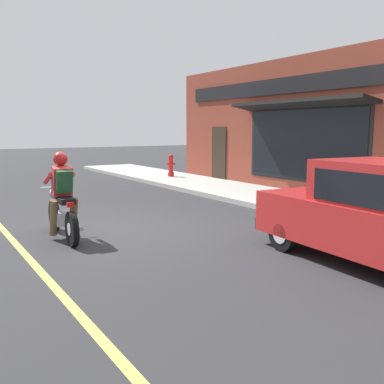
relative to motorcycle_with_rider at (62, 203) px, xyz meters
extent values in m
plane|color=#2B2B2D|center=(0.96, 0.11, -0.68)|extent=(80.00, 80.00, 0.00)
cube|color=#ADAAA3|center=(6.33, 3.11, -0.61)|extent=(2.60, 22.00, 0.14)
cube|color=brown|center=(7.88, 2.80, 1.42)|extent=(0.50, 10.84, 4.20)
cube|color=black|center=(7.61, 1.45, 0.87)|extent=(0.04, 4.55, 2.10)
cube|color=black|center=(7.62, 1.45, 0.87)|extent=(0.02, 4.77, 2.20)
cube|color=#2D2319|center=(7.61, 5.78, 0.37)|extent=(0.04, 0.90, 2.10)
cube|color=black|center=(7.28, 1.45, 2.07)|extent=(0.81, 5.20, 0.24)
cube|color=black|center=(7.60, 2.80, 2.67)|extent=(0.06, 9.21, 0.50)
cylinder|color=black|center=(0.03, 0.72, -0.37)|extent=(0.13, 0.62, 0.62)
cylinder|color=silver|center=(0.03, 0.72, -0.37)|extent=(0.13, 0.22, 0.22)
cylinder|color=black|center=(-0.03, -0.68, -0.37)|extent=(0.13, 0.62, 0.62)
cylinder|color=silver|center=(-0.03, -0.68, -0.37)|extent=(0.13, 0.22, 0.22)
cube|color=silver|center=(0.00, -0.03, -0.29)|extent=(0.30, 0.41, 0.24)
ellipsoid|color=#1E3899|center=(0.01, 0.22, 0.12)|extent=(0.32, 0.53, 0.24)
cube|color=black|center=(-0.01, -0.26, 0.08)|extent=(0.29, 0.57, 0.10)
cylinder|color=silver|center=(0.03, 0.62, -0.05)|extent=(0.08, 0.33, 0.68)
cylinder|color=silver|center=(0.02, 0.50, 0.23)|extent=(0.56, 0.07, 0.04)
sphere|color=silver|center=(0.03, 0.67, 0.11)|extent=(0.16, 0.16, 0.16)
cylinder|color=silver|center=(0.14, -0.44, -0.39)|extent=(0.10, 0.55, 0.08)
cube|color=red|center=(-0.03, -0.63, 0.05)|extent=(0.12, 0.07, 0.08)
cylinder|color=brown|center=(-0.19, -0.09, -0.25)|extent=(0.16, 0.36, 0.71)
cylinder|color=brown|center=(0.17, -0.11, -0.25)|extent=(0.16, 0.36, 0.71)
cube|color=#B23333|center=(-0.01, -0.08, 0.40)|extent=(0.35, 0.34, 0.57)
cylinder|color=#B23333|center=(-0.19, 0.17, 0.44)|extent=(0.11, 0.52, 0.26)
cylinder|color=#B23333|center=(0.21, 0.15, 0.44)|extent=(0.11, 0.52, 0.26)
sphere|color=#A51919|center=(0.00, -0.02, 0.81)|extent=(0.26, 0.26, 0.26)
cube|color=#1E4728|center=(-0.01, -0.24, 0.42)|extent=(0.29, 0.25, 0.42)
cylinder|color=black|center=(2.90, -2.81, -0.38)|extent=(0.22, 0.61, 0.60)
cylinder|color=silver|center=(2.90, -2.81, -0.38)|extent=(0.22, 0.34, 0.33)
cylinder|color=black|center=(4.33, -2.90, -0.38)|extent=(0.22, 0.61, 0.60)
cylinder|color=silver|center=(4.33, -2.90, -0.38)|extent=(0.22, 0.34, 0.33)
cube|color=red|center=(3.54, -4.05, -0.08)|extent=(1.86, 3.79, 0.70)
cube|color=black|center=(3.58, -3.43, 0.51)|extent=(1.34, 0.43, 0.51)
cube|color=black|center=(2.80, -4.26, 0.54)|extent=(0.12, 1.52, 0.46)
cube|color=silver|center=(3.15, -2.17, 0.04)|extent=(0.24, 0.05, 0.14)
cube|color=silver|center=(4.16, -2.23, 0.04)|extent=(0.24, 0.05, 0.14)
cube|color=#28282B|center=(3.65, -2.23, -0.33)|extent=(1.61, 0.22, 0.20)
cylinder|color=red|center=(6.41, 7.41, -0.46)|extent=(0.24, 0.24, 0.16)
cylinder|color=red|center=(6.41, 7.41, -0.09)|extent=(0.18, 0.18, 0.58)
sphere|color=red|center=(6.41, 7.41, 0.24)|extent=(0.20, 0.20, 0.20)
cylinder|color=red|center=(6.28, 7.41, -0.04)|extent=(0.10, 0.08, 0.08)
cylinder|color=red|center=(6.54, 7.41, -0.04)|extent=(0.10, 0.08, 0.08)
camera|label=1|loc=(-2.26, -8.24, 1.36)|focal=42.00mm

